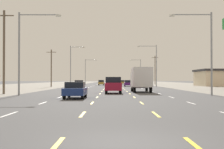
# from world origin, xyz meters

# --- Properties ---
(ground_plane) EXTENTS (572.00, 572.00, 0.00)m
(ground_plane) POSITION_xyz_m (0.00, 66.00, 0.00)
(ground_plane) COLOR #4C4C4F
(lot_apron_left) EXTENTS (28.00, 440.00, 0.01)m
(lot_apron_left) POSITION_xyz_m (-24.75, 66.00, 0.00)
(lot_apron_left) COLOR gray
(lot_apron_left) RESTS_ON ground
(lot_apron_right) EXTENTS (28.00, 440.00, 0.01)m
(lot_apron_right) POSITION_xyz_m (24.75, 66.00, 0.00)
(lot_apron_right) COLOR gray
(lot_apron_right) RESTS_ON ground
(lane_markings) EXTENTS (10.64, 227.60, 0.01)m
(lane_markings) POSITION_xyz_m (0.00, 104.50, 0.01)
(lane_markings) COLOR white
(lane_markings) RESTS_ON ground
(signal_span_wire) EXTENTS (26.86, 0.53, 9.69)m
(signal_span_wire) POSITION_xyz_m (-0.23, 10.97, 5.58)
(signal_span_wire) COLOR brown
(signal_span_wire) RESTS_ON ground
(sedan_inner_left_nearest) EXTENTS (1.80, 4.50, 1.46)m
(sedan_inner_left_nearest) POSITION_xyz_m (-3.60, 20.26, 0.76)
(sedan_inner_left_nearest) COLOR navy
(sedan_inner_left_nearest) RESTS_ON ground
(suv_center_turn_near) EXTENTS (1.98, 4.90, 1.98)m
(suv_center_turn_near) POSITION_xyz_m (-0.20, 31.01, 1.03)
(suv_center_turn_near) COLOR maroon
(suv_center_turn_near) RESTS_ON ground
(box_truck_inner_right_mid) EXTENTS (2.40, 7.20, 3.23)m
(box_truck_inner_right_mid) POSITION_xyz_m (3.52, 34.68, 1.84)
(box_truck_inner_right_mid) COLOR silver
(box_truck_inner_right_mid) RESTS_ON ground
(hatchback_far_left_midfar) EXTENTS (1.72, 3.90, 1.54)m
(hatchback_far_left_midfar) POSITION_xyz_m (-7.13, 58.33, 0.78)
(hatchback_far_left_midfar) COLOR red
(hatchback_far_left_midfar) RESTS_ON ground
(hatchback_inner_right_far) EXTENTS (1.72, 3.90, 1.54)m
(hatchback_inner_right_far) POSITION_xyz_m (3.47, 69.99, 0.78)
(hatchback_inner_right_far) COLOR #4C196B
(hatchback_inner_right_far) RESTS_ON ground
(hatchback_inner_left_farther) EXTENTS (1.72, 3.90, 1.54)m
(hatchback_inner_left_farther) POSITION_xyz_m (-3.53, 87.17, 0.78)
(hatchback_inner_left_farther) COLOR #B28C33
(hatchback_inner_left_farther) RESTS_ON ground
(hatchback_far_right_farthest) EXTENTS (1.72, 3.90, 1.54)m
(hatchback_far_right_farthest) POSITION_xyz_m (6.79, 92.40, 0.78)
(hatchback_far_right_farthest) COLOR #4C196B
(hatchback_far_right_farthest) RESTS_ON ground
(sedan_inner_right_distant_a) EXTENTS (1.80, 4.50, 1.46)m
(sedan_inner_right_distant_a) POSITION_xyz_m (3.50, 101.86, 0.76)
(sedan_inner_right_distant_a) COLOR #B28C33
(sedan_inner_right_distant_a) RESTS_ON ground
(storefront_right_row_2) EXTENTS (11.20, 12.45, 4.32)m
(storefront_right_row_2) POSITION_xyz_m (27.53, 75.40, 2.18)
(storefront_right_row_2) COLOR beige
(storefront_right_row_2) RESTS_ON ground
(pole_sign_right_row_1) EXTENTS (0.24, 2.07, 10.76)m
(pole_sign_right_row_1) POSITION_xyz_m (16.32, 38.97, 8.03)
(pole_sign_right_row_1) COLOR gray
(pole_sign_right_row_1) RESTS_ON ground
(streetlight_left_row_0) EXTENTS (4.50, 0.26, 8.77)m
(streetlight_left_row_0) POSITION_xyz_m (-9.63, 25.61, 5.18)
(streetlight_left_row_0) COLOR gray
(streetlight_left_row_0) RESTS_ON ground
(streetlight_right_row_0) EXTENTS (4.53, 0.26, 8.78)m
(streetlight_right_row_0) POSITION_xyz_m (9.63, 25.61, 5.19)
(streetlight_right_row_0) COLOR gray
(streetlight_right_row_0) RESTS_ON ground
(streetlight_left_row_1) EXTENTS (3.55, 0.26, 9.63)m
(streetlight_left_row_1) POSITION_xyz_m (-9.82, 68.03, 5.51)
(streetlight_left_row_1) COLOR gray
(streetlight_left_row_1) RESTS_ON ground
(streetlight_right_row_1) EXTENTS (4.58, 0.26, 9.84)m
(streetlight_right_row_1) POSITION_xyz_m (9.67, 68.03, 5.74)
(streetlight_right_row_1) COLOR gray
(streetlight_right_row_1) RESTS_ON ground
(streetlight_left_row_2) EXTENTS (4.29, 0.26, 9.16)m
(streetlight_left_row_2) POSITION_xyz_m (-9.69, 110.45, 5.36)
(streetlight_left_row_2) COLOR gray
(streetlight_left_row_2) RESTS_ON ground
(streetlight_right_row_2) EXTENTS (4.11, 0.26, 9.15)m
(streetlight_right_row_2) POSITION_xyz_m (9.72, 110.45, 5.33)
(streetlight_right_row_2) COLOR gray
(streetlight_right_row_2) RESTS_ON ground
(utility_pole_left_row_0) EXTENTS (2.20, 0.26, 9.67)m
(utility_pole_left_row_0) POSITION_xyz_m (-12.82, 28.85, 5.03)
(utility_pole_left_row_0) COLOR brown
(utility_pole_left_row_0) RESTS_ON ground
(utility_pole_left_row_1) EXTENTS (2.20, 0.26, 8.54)m
(utility_pole_left_row_1) POSITION_xyz_m (-14.25, 65.62, 4.46)
(utility_pole_left_row_1) COLOR brown
(utility_pole_left_row_1) RESTS_ON ground
(utility_pole_right_row_2) EXTENTS (2.20, 0.26, 9.71)m
(utility_pole_right_row_2) POSITION_xyz_m (14.18, 100.82, 5.05)
(utility_pole_right_row_2) COLOR brown
(utility_pole_right_row_2) RESTS_ON ground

